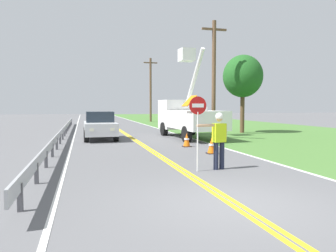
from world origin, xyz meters
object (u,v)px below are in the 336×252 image
at_px(oncoming_sedan_nearest, 100,126).
at_px(utility_pole_near, 214,76).
at_px(utility_pole_mid, 151,89).
at_px(traffic_cone_lead, 212,146).
at_px(utility_bucket_truck, 187,116).
at_px(roadside_tree_verge, 243,77).
at_px(stop_sign_paddle, 198,117).
at_px(traffic_cone_mid, 187,140).
at_px(flagger_worker, 219,137).

height_order(oncoming_sedan_nearest, utility_pole_near, utility_pole_near).
distance_m(utility_pole_mid, traffic_cone_lead, 29.09).
relative_size(utility_bucket_truck, roadside_tree_verge, 1.17).
xyz_separation_m(utility_bucket_truck, oncoming_sedan_nearest, (-5.54, 0.12, -0.59)).
distance_m(utility_bucket_truck, roadside_tree_verge, 6.44).
distance_m(stop_sign_paddle, utility_pole_mid, 32.52).
bearing_deg(roadside_tree_verge, utility_pole_mid, 99.36).
xyz_separation_m(oncoming_sedan_nearest, traffic_cone_lead, (4.31, -7.18, -0.50)).
distance_m(traffic_cone_lead, roadside_tree_verge, 12.16).
distance_m(stop_sign_paddle, roadside_tree_verge, 15.56).
bearing_deg(roadside_tree_verge, utility_pole_near, -156.46).
bearing_deg(stop_sign_paddle, traffic_cone_mid, 74.91).
bearing_deg(oncoming_sedan_nearest, traffic_cone_lead, -59.05).
relative_size(utility_bucket_truck, traffic_cone_lead, 9.88).
bearing_deg(roadside_tree_verge, flagger_worker, -120.70).
relative_size(flagger_worker, stop_sign_paddle, 0.78).
relative_size(utility_bucket_truck, traffic_cone_mid, 9.88).
xyz_separation_m(oncoming_sedan_nearest, traffic_cone_mid, (4.02, -4.66, -0.50)).
relative_size(flagger_worker, traffic_cone_lead, 2.61).
bearing_deg(flagger_worker, utility_pole_near, 67.87).
height_order(utility_bucket_truck, roadside_tree_verge, roadside_tree_verge).
bearing_deg(traffic_cone_mid, roadside_tree_verge, 45.99).
bearing_deg(utility_bucket_truck, traffic_cone_mid, -108.55).
bearing_deg(oncoming_sedan_nearest, utility_pole_mid, 70.43).
bearing_deg(utility_pole_near, roadside_tree_verge, 23.54).
bearing_deg(stop_sign_paddle, roadside_tree_verge, 57.07).
distance_m(flagger_worker, traffic_cone_lead, 3.51).
xyz_separation_m(utility_bucket_truck, utility_pole_near, (2.33, 1.19, 2.72)).
xyz_separation_m(stop_sign_paddle, roadside_tree_verge, (8.34, 12.88, 2.56)).
distance_m(utility_pole_mid, traffic_cone_mid, 26.65).
height_order(traffic_cone_lead, roadside_tree_verge, roadside_tree_verge).
relative_size(oncoming_sedan_nearest, utility_pole_near, 0.52).
relative_size(utility_pole_mid, traffic_cone_lead, 11.81).
relative_size(utility_pole_mid, roadside_tree_verge, 1.40).
relative_size(stop_sign_paddle, traffic_cone_lead, 3.33).
bearing_deg(traffic_cone_mid, utility_bucket_truck, 71.45).
height_order(traffic_cone_lead, traffic_cone_mid, same).
bearing_deg(utility_bucket_truck, utility_pole_mid, 84.49).
bearing_deg(stop_sign_paddle, flagger_worker, 8.35).
distance_m(flagger_worker, utility_bucket_truck, 10.59).
height_order(stop_sign_paddle, utility_pole_near, utility_pole_near).
xyz_separation_m(utility_pole_mid, traffic_cone_lead, (-3.32, -28.63, -3.98)).
distance_m(utility_bucket_truck, traffic_cone_mid, 4.91).
relative_size(oncoming_sedan_nearest, traffic_cone_mid, 5.88).
distance_m(oncoming_sedan_nearest, utility_pole_near, 8.61).
distance_m(utility_pole_near, utility_pole_mid, 20.38).
bearing_deg(utility_pole_mid, traffic_cone_lead, -96.61).
distance_m(oncoming_sedan_nearest, traffic_cone_lead, 8.39).
bearing_deg(flagger_worker, utility_pole_mid, 82.09).
xyz_separation_m(flagger_worker, utility_pole_near, (4.68, 11.50, 3.10)).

